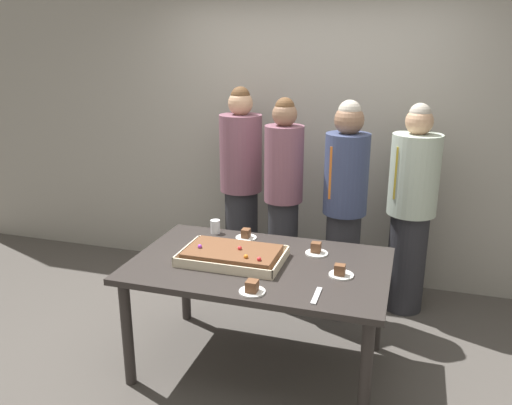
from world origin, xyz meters
The scene contains 14 objects.
ground_plane centered at (0.00, 0.00, 0.00)m, with size 12.00×12.00×0.00m, color #4C4742.
interior_back_panel centered at (0.00, 1.60, 1.50)m, with size 8.00×0.12×3.00m, color #9E998E.
party_table centered at (0.00, 0.00, 0.67)m, with size 1.63×1.02×0.76m.
sheet_cake centered at (-0.17, -0.02, 0.79)m, with size 0.65×0.42×0.10m.
plated_slice_near_left centered at (0.52, -0.05, 0.78)m, with size 0.15×0.15×0.07m.
plated_slice_near_right centered at (-0.22, 0.38, 0.78)m, with size 0.15×0.15×0.07m.
plated_slice_far_left centered at (0.32, 0.25, 0.78)m, with size 0.15×0.15×0.08m.
plated_slice_far_right centered at (0.08, -0.41, 0.78)m, with size 0.15×0.15×0.07m.
drink_cup_nearest centered at (-0.47, 0.42, 0.81)m, with size 0.07×0.07×0.10m, color white.
cake_server_utensil centered at (0.43, -0.35, 0.76)m, with size 0.03×0.20×0.01m, color silver.
person_serving_front centered at (-0.51, 1.15, 0.91)m, with size 0.36×0.36×1.76m.
person_green_shirt_behind centered at (0.42, 0.85, 0.90)m, with size 0.33×0.33×1.71m.
person_striped_tie_right centered at (0.90, 1.11, 0.86)m, with size 0.37×0.37×1.68m.
person_far_right_suit centered at (-0.07, 0.88, 0.90)m, with size 0.30×0.30×1.71m.
Camera 1 is at (0.87, -2.88, 2.09)m, focal length 35.99 mm.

